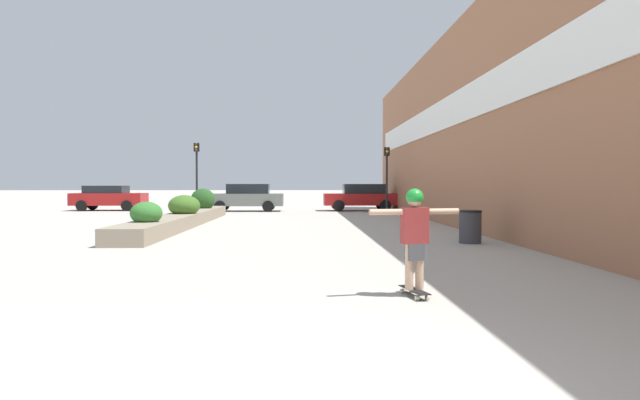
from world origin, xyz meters
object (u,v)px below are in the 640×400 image
Objects in this scene: car_center_left at (109,197)px; car_center_right at (246,197)px; skateboard at (414,291)px; traffic_light_left at (197,166)px; trash_bin at (470,227)px; car_leftmost at (496,198)px; car_rightmost at (361,197)px; skateboarder at (415,228)px; traffic_light_right at (387,169)px.

car_center_left is 8.61m from car_center_right.
traffic_light_left is at bearing 96.22° from skateboard.
trash_bin is 0.20× the size of car_leftmost.
traffic_light_left is (-9.19, -4.05, 1.71)m from car_rightmost.
car_center_left reaches higher than skateboard.
car_rightmost is (6.92, 0.43, 0.00)m from car_center_right.
skateboarder is 0.32× the size of car_rightmost.
trash_bin is 18.27m from traffic_light_left.
car_leftmost is 15.22m from car_center_right.
traffic_light_left reaches higher than car_center_right.
car_center_right reaches higher than car_leftmost.
skateboard is at bearing 41.48° from skateboarder.
trash_bin is 0.24× the size of traffic_light_left.
car_rightmost is (-0.98, 19.08, 0.40)m from trash_bin.
traffic_light_right reaches higher than car_center_right.
skateboarder is 1.61× the size of trash_bin.
traffic_light_right is (16.30, -5.41, 1.61)m from car_center_left.
car_center_right is at bearing 89.12° from skateboarder.
skateboarder reaches higher than car_center_left.
traffic_light_right is at bearing -3.26° from traffic_light_left.
skateboard is 26.40m from car_center_right.
traffic_light_right reaches higher than car_center_left.
skateboard is at bearing -112.23° from trash_bin.
car_center_right reaches higher than skateboarder.
car_rightmost reaches higher than trash_bin.
car_center_left is at bearing 104.71° from skateboarder.
skateboarder is at bearing -97.45° from traffic_light_right.
skateboarder is (-0.00, -0.00, 0.90)m from skateboard.
traffic_light_right is at bearing 70.89° from skateboarder.
car_rightmost is at bearing -86.42° from car_center_right.
car_center_right reaches higher than skateboard.
trash_bin is (2.97, 7.28, -0.53)m from skateboarder.
traffic_light_right reaches higher than skateboard.
skateboard is 0.90m from skateboarder.
trash_bin is 0.25× the size of traffic_light_right.
trash_bin is 19.11m from car_rightmost.
skateboard is 0.18× the size of car_center_right.
car_rightmost reaches higher than car_leftmost.
trash_bin is at bearing 159.16° from car_leftmost.
traffic_light_left is at bearing 147.93° from car_center_right.
car_rightmost is 4.95m from traffic_light_right.
car_leftmost is at bearing -89.28° from car_rightmost.
trash_bin reaches higher than skateboard.
skateboard is 7.87m from trash_bin.
trash_bin is 0.20× the size of car_center_right.
trash_bin is at bearing -89.49° from traffic_light_right.
skateboard is 0.19× the size of car_center_left.
car_center_right is (-4.93, 25.92, -0.13)m from skateboarder.
car_center_right is 1.18× the size of traffic_light_left.
skateboarder is 21.97m from traffic_light_right.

